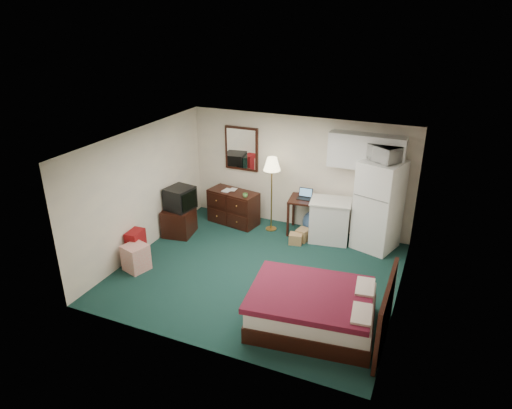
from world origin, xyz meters
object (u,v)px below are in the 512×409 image
at_px(dresser, 234,207).
at_px(floor_lamp, 272,194).
at_px(bed, 313,309).
at_px(tv_stand, 179,221).
at_px(kitchen_counter, 330,221).
at_px(desk, 304,216).
at_px(fridge, 379,205).
at_px(suitcase, 136,246).

relative_size(dresser, floor_lamp, 0.68).
bearing_deg(bed, tv_stand, 145.22).
bearing_deg(kitchen_counter, tv_stand, -170.71).
height_order(dresser, kitchen_counter, kitchen_counter).
distance_m(dresser, desk, 1.63).
bearing_deg(fridge, kitchen_counter, -157.47).
xyz_separation_m(dresser, desk, (1.62, 0.16, 0.01)).
bearing_deg(desk, kitchen_counter, -18.96).
bearing_deg(tv_stand, floor_lamp, 20.64).
bearing_deg(tv_stand, dresser, 40.44).
bearing_deg(kitchen_counter, dresser, 171.92).
bearing_deg(suitcase, desk, 39.28).
relative_size(floor_lamp, tv_stand, 2.60).
bearing_deg(desk, fridge, -8.79).
relative_size(kitchen_counter, tv_stand, 1.35).
xyz_separation_m(dresser, kitchen_counter, (2.24, 0.03, 0.05)).
distance_m(kitchen_counter, tv_stand, 3.25).
bearing_deg(fridge, desk, -164.17).
height_order(kitchen_counter, suitcase, kitchen_counter).
height_order(floor_lamp, suitcase, floor_lamp).
height_order(tv_stand, suitcase, suitcase).
xyz_separation_m(floor_lamp, kitchen_counter, (1.32, 0.02, -0.40)).
relative_size(fridge, tv_stand, 2.87).
xyz_separation_m(desk, tv_stand, (-2.47, -1.14, -0.10)).
relative_size(floor_lamp, fridge, 0.91).
relative_size(desk, fridge, 0.43).
distance_m(desk, suitcase, 3.59).
height_order(floor_lamp, desk, floor_lamp).
relative_size(dresser, fridge, 0.61).
height_order(floor_lamp, tv_stand, floor_lamp).
distance_m(dresser, bed, 3.97).
distance_m(tv_stand, suitcase, 1.32).
height_order(desk, fridge, fridge).
bearing_deg(kitchen_counter, floor_lamp, 171.75).
bearing_deg(dresser, tv_stand, -120.56).
xyz_separation_m(dresser, suitcase, (-0.99, -2.29, -0.07)).
distance_m(floor_lamp, suitcase, 3.04).
height_order(kitchen_counter, tv_stand, kitchen_counter).
height_order(desk, kitchen_counter, kitchen_counter).
bearing_deg(kitchen_counter, suitcase, -153.21).
bearing_deg(suitcase, tv_stand, 79.57).
relative_size(desk, suitcase, 1.27).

